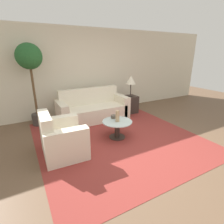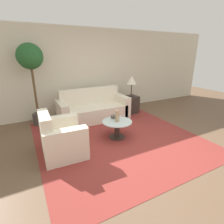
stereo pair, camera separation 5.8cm
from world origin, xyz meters
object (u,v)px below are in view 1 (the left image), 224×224
(coffee_table, at_px, (117,127))
(armchair, at_px, (60,140))
(table_lamp, at_px, (131,80))
(bowl, at_px, (114,117))
(potted_plant, at_px, (30,64))
(sofa_main, at_px, (93,110))
(vase, at_px, (117,116))

(coffee_table, bearing_deg, armchair, -176.60)
(table_lamp, height_order, bowl, table_lamp)
(potted_plant, height_order, bowl, potted_plant)
(sofa_main, distance_m, bowl, 1.19)
(table_lamp, xyz_separation_m, potted_plant, (-2.79, 0.33, 0.56))
(coffee_table, xyz_separation_m, vase, (-0.00, -0.01, 0.27))
(armchair, xyz_separation_m, bowl, (1.33, 0.28, 0.15))
(vase, xyz_separation_m, bowl, (0.03, 0.22, -0.09))
(armchair, bearing_deg, vase, -85.17)
(vase, bearing_deg, bowl, 82.31)
(coffee_table, height_order, bowl, bowl)
(coffee_table, xyz_separation_m, potted_plant, (-1.51, 1.69, 1.35))
(sofa_main, relative_size, bowl, 13.72)
(vase, bearing_deg, potted_plant, 131.47)
(armchair, relative_size, potted_plant, 0.45)
(armchair, bearing_deg, bowl, -75.90)
(potted_plant, height_order, vase, potted_plant)
(potted_plant, bearing_deg, vase, -48.53)
(armchair, bearing_deg, coffee_table, -84.57)
(sofa_main, xyz_separation_m, potted_plant, (-1.48, 0.31, 1.32))
(coffee_table, distance_m, potted_plant, 2.63)
(sofa_main, height_order, coffee_table, sofa_main)
(potted_plant, bearing_deg, armchair, -83.31)
(sofa_main, relative_size, vase, 7.96)
(sofa_main, xyz_separation_m, vase, (0.03, -1.40, 0.24))
(potted_plant, relative_size, bowl, 14.39)
(coffee_table, xyz_separation_m, table_lamp, (1.28, 1.35, 0.79))
(sofa_main, distance_m, potted_plant, 2.00)
(table_lamp, distance_m, potted_plant, 2.86)
(armchair, height_order, bowl, armchair)
(potted_plant, distance_m, bowl, 2.43)
(table_lamp, distance_m, vase, 1.94)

